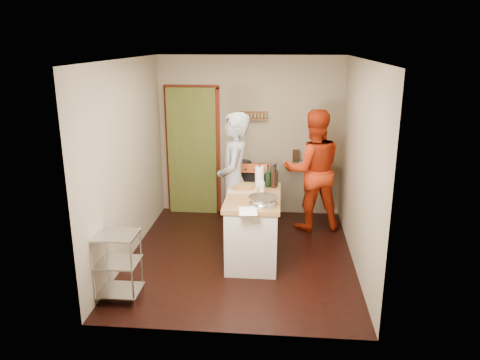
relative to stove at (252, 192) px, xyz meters
name	(u,v)px	position (x,y,z in m)	size (l,w,h in m)	color
floor	(241,256)	(-0.05, -1.42, -0.45)	(3.50, 3.50, 0.00)	black
back_wall	(212,146)	(-0.69, 0.36, 0.68)	(3.00, 0.44, 2.60)	gray
left_wall	(127,161)	(-1.55, -1.42, 0.85)	(0.04, 3.50, 2.60)	gray
right_wall	(360,166)	(1.45, -1.42, 0.85)	(0.04, 3.50, 2.60)	gray
ceiling	(241,58)	(-0.05, -1.42, 2.16)	(3.00, 3.50, 0.02)	white
stove	(252,192)	(0.00, 0.00, 0.00)	(0.60, 0.63, 1.00)	black
wire_shelving	(118,263)	(-1.33, -2.62, -0.01)	(0.48, 0.40, 0.80)	silver
island	(253,226)	(0.12, -1.48, 0.02)	(0.70, 1.34, 1.20)	beige
person_stripe	(234,181)	(-0.18, -1.08, 0.50)	(0.69, 0.46, 1.91)	#A5A5A9
person_red	(313,170)	(0.95, -0.30, 0.48)	(0.90, 0.70, 1.85)	#B3290B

